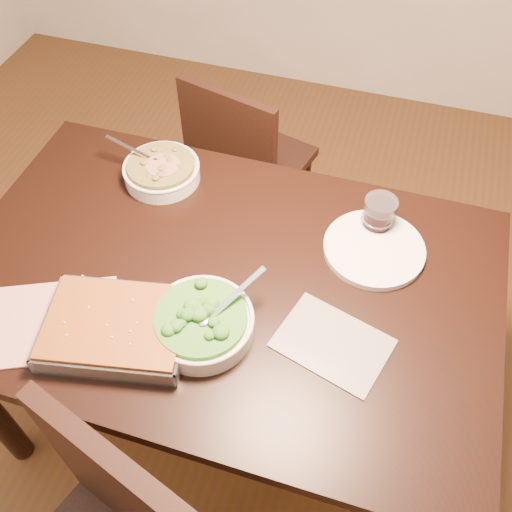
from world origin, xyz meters
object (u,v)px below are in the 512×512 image
wine_tumbler (379,213)px  chair_far (244,160)px  dinner_plate (374,249)px  broccoli_bowl (201,322)px  stew_bowl (162,170)px  table (224,298)px  baking_dish (116,328)px

wine_tumbler → chair_far: wine_tumbler is taller
dinner_plate → chair_far: size_ratio=0.33×
broccoli_bowl → wine_tumbler: bearing=53.1°
stew_bowl → dinner_plate: size_ratio=0.93×
broccoli_bowl → dinner_plate: 0.50m
table → stew_bowl: (-0.29, 0.29, 0.13)m
dinner_plate → broccoli_bowl: bearing=-133.7°
wine_tumbler → dinner_plate: wine_tumbler is taller
wine_tumbler → table: bearing=-140.5°
stew_bowl → chair_far: size_ratio=0.31×
dinner_plate → table: bearing=-150.8°
table → baking_dish: baking_dish is taller
table → broccoli_bowl: (0.01, -0.16, 0.13)m
table → stew_bowl: 0.43m
baking_dish → dinner_plate: (0.53, 0.43, -0.02)m
table → wine_tumbler: 0.47m
broccoli_bowl → wine_tumbler: wine_tumbler is taller
stew_bowl → broccoli_bowl: size_ratio=0.95×
table → stew_bowl: bearing=134.6°
stew_bowl → dinner_plate: bearing=-8.3°
broccoli_bowl → stew_bowl: bearing=123.0°
broccoli_bowl → wine_tumbler: size_ratio=2.69×
baking_dish → wine_tumbler: (0.52, 0.52, 0.02)m
baking_dish → dinner_plate: bearing=28.0°
stew_bowl → broccoli_bowl: 0.55m
baking_dish → wine_tumbler: bearing=33.7°
wine_tumbler → chair_far: (-0.54, 0.47, -0.35)m
table → chair_far: bearing=104.2°
table → dinner_plate: (0.36, 0.20, 0.10)m
broccoli_bowl → chair_far: 1.00m
baking_dish → wine_tumbler: wine_tumbler is taller
stew_bowl → wine_tumbler: (0.64, -0.01, 0.02)m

